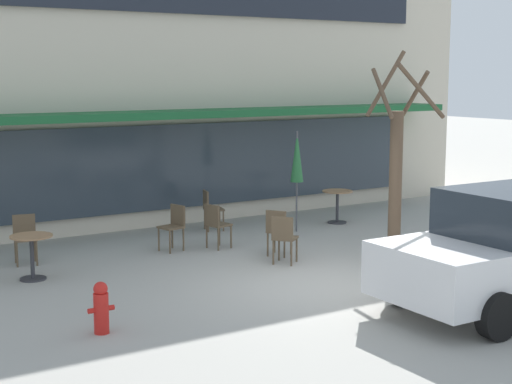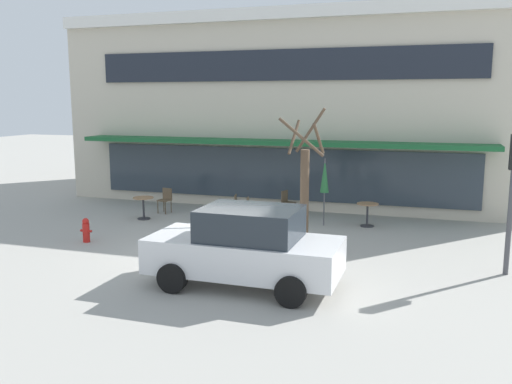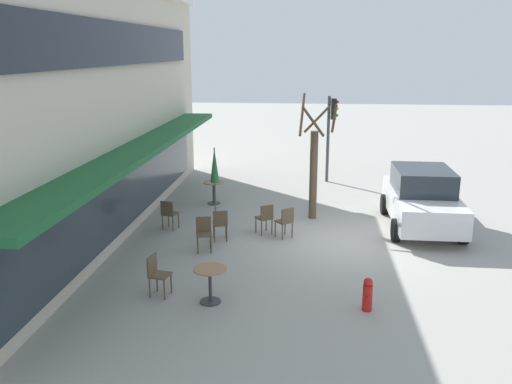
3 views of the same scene
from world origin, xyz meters
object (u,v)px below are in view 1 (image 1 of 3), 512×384
cafe_chair_5 (216,222)px  fire_hydrant (101,308)px  cafe_table_streetside (32,250)px  cafe_chair_0 (278,229)px  cafe_chair_2 (174,224)px  patio_umbrella_green_folded (297,158)px  street_tree (396,170)px  cafe_table_near_wall (337,201)px  cafe_chair_4 (25,235)px  cafe_chair_3 (284,236)px  cafe_chair_1 (211,207)px

cafe_chair_5 → fire_hydrant: size_ratio=1.26×
cafe_table_streetside → cafe_chair_0: (4.43, -0.79, 0.01)m
cafe_chair_2 → fire_hydrant: bearing=-127.7°
patio_umbrella_green_folded → street_tree: (0.04, -3.09, 0.04)m
cafe_table_near_wall → cafe_chair_2: 4.48m
cafe_chair_4 → cafe_chair_3: bearing=-33.2°
cafe_chair_0 → street_tree: 2.46m
cafe_chair_1 → cafe_chair_5: bearing=-115.8°
cafe_table_near_wall → cafe_chair_5: cafe_chair_5 is taller
cafe_table_near_wall → cafe_chair_3: size_ratio=0.85×
cafe_chair_0 → patio_umbrella_green_folded: bearing=46.2°
cafe_chair_1 → cafe_chair_3: same height
cafe_chair_4 → cafe_chair_5: 3.61m
cafe_chair_1 → fire_hydrant: (-4.60, -5.27, -0.17)m
fire_hydrant → cafe_chair_0: bearing=28.6°
cafe_chair_1 → cafe_chair_3: size_ratio=1.00×
cafe_chair_0 → fire_hydrant: size_ratio=1.26×
cafe_chair_0 → cafe_chair_3: same height
fire_hydrant → cafe_table_streetside: bearing=89.2°
cafe_chair_1 → cafe_chair_2: size_ratio=1.00×
fire_hydrant → street_tree: bearing=9.9°
cafe_chair_3 → cafe_table_streetside: bearing=161.7°
patio_umbrella_green_folded → street_tree: size_ratio=0.57×
cafe_chair_0 → cafe_chair_2: (-1.44, 1.50, 0.00)m
cafe_table_streetside → cafe_chair_2: (2.99, 0.71, 0.01)m
patio_umbrella_green_folded → cafe_chair_4: size_ratio=2.47×
cafe_table_near_wall → cafe_chair_5: bearing=-167.2°
cafe_chair_3 → fire_hydrant: bearing=-156.2°
patio_umbrella_green_folded → street_tree: 3.09m
cafe_chair_1 → street_tree: bearing=-69.5°
patio_umbrella_green_folded → street_tree: street_tree is taller
cafe_chair_4 → street_tree: street_tree is taller
cafe_table_near_wall → cafe_chair_2: (-4.45, -0.53, 0.01)m
cafe_chair_0 → cafe_chair_1: bearing=87.5°
cafe_chair_4 → fire_hydrant: bearing=-93.6°
cafe_chair_0 → cafe_chair_5: same height
cafe_table_near_wall → patio_umbrella_green_folded: size_ratio=0.35×
cafe_chair_2 → cafe_chair_3: (1.17, -2.09, 0.00)m
cafe_chair_3 → cafe_chair_4: size_ratio=1.00×
cafe_chair_1 → cafe_chair_3: 3.44m
cafe_table_streetside → cafe_chair_5: size_ratio=0.85×
cafe_chair_1 → patio_umbrella_green_folded: bearing=-35.8°
cafe_table_near_wall → cafe_chair_2: cafe_chair_2 is taller
cafe_table_streetside → cafe_chair_0: size_ratio=0.85×
cafe_table_near_wall → cafe_chair_1: 3.01m
cafe_chair_0 → cafe_chair_3: (-0.27, -0.59, 0.00)m
cafe_chair_1 → cafe_chair_4: same height
cafe_chair_3 → cafe_chair_5: bearing=102.8°
cafe_chair_0 → cafe_chair_2: bearing=133.8°
patio_umbrella_green_folded → cafe_chair_0: (-1.66, -1.73, -1.10)m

